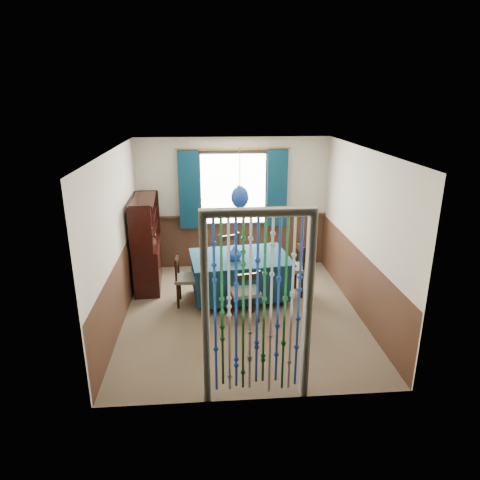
{
  "coord_description": "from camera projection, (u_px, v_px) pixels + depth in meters",
  "views": [
    {
      "loc": [
        -0.49,
        -5.91,
        3.21
      ],
      "look_at": [
        0.01,
        0.4,
        1.06
      ],
      "focal_mm": 32.0,
      "sensor_mm": 36.0,
      "label": 1
    }
  ],
  "objects": [
    {
      "name": "doorway",
      "position": [
        257.0,
        313.0,
        4.48
      ],
      "size": [
        1.16,
        0.12,
        2.18
      ],
      "primitive_type": null,
      "color": "silver",
      "rests_on": "ground"
    },
    {
      "name": "wall_right",
      "position": [
        362.0,
        234.0,
        6.39
      ],
      "size": [
        0.0,
        4.0,
        4.0
      ],
      "primitive_type": "plane",
      "rotation": [
        1.57,
        0.0,
        -1.57
      ],
      "color": "beige",
      "rests_on": "ground"
    },
    {
      "name": "window",
      "position": [
        233.0,
        189.0,
        8.0
      ],
      "size": [
        1.32,
        0.12,
        1.42
      ],
      "primitive_type": "cube",
      "color": "black",
      "rests_on": "wall_back"
    },
    {
      "name": "chair_left",
      "position": [
        186.0,
        278.0,
        6.82
      ],
      "size": [
        0.41,
        0.42,
        0.82
      ],
      "rotation": [
        0.0,
        0.0,
        -1.61
      ],
      "color": "black",
      "rests_on": "floor"
    },
    {
      "name": "dining_table",
      "position": [
        240.0,
        274.0,
        6.99
      ],
      "size": [
        1.67,
        1.25,
        0.75
      ],
      "rotation": [
        0.0,
        0.0,
        0.11
      ],
      "color": "#0A2738",
      "rests_on": "floor"
    },
    {
      "name": "wall_left",
      "position": [
        117.0,
        240.0,
        6.12
      ],
      "size": [
        0.0,
        4.0,
        4.0
      ],
      "primitive_type": "plane",
      "rotation": [
        1.57,
        0.0,
        1.57
      ],
      "color": "beige",
      "rests_on": "ground"
    },
    {
      "name": "chair_near",
      "position": [
        245.0,
        293.0,
        6.32
      ],
      "size": [
        0.47,
        0.46,
        0.83
      ],
      "rotation": [
        0.0,
        0.0,
        0.17
      ],
      "color": "black",
      "rests_on": "floor"
    },
    {
      "name": "chair_far",
      "position": [
        233.0,
        258.0,
        7.63
      ],
      "size": [
        0.54,
        0.53,
        0.87
      ],
      "rotation": [
        0.0,
        0.0,
        3.48
      ],
      "color": "black",
      "rests_on": "floor"
    },
    {
      "name": "chair_right",
      "position": [
        291.0,
        268.0,
        7.15
      ],
      "size": [
        0.46,
        0.48,
        0.89
      ],
      "rotation": [
        0.0,
        0.0,
        1.66
      ],
      "color": "black",
      "rests_on": "floor"
    },
    {
      "name": "pendant_lamp",
      "position": [
        240.0,
        197.0,
        6.57
      ],
      "size": [
        0.28,
        0.28,
        0.94
      ],
      "color": "olive",
      "rests_on": "ceiling"
    },
    {
      "name": "wainscot_right",
      "position": [
        356.0,
        280.0,
        6.63
      ],
      "size": [
        0.0,
        4.0,
        4.0
      ],
      "primitive_type": "plane",
      "rotation": [
        1.57,
        0.0,
        -1.57
      ],
      "color": "#402518",
      "rests_on": "ground"
    },
    {
      "name": "wainscot_front",
      "position": [
        257.0,
        360.0,
        4.62
      ],
      "size": [
        3.6,
        0.0,
        3.6
      ],
      "primitive_type": "plane",
      "rotation": [
        -1.57,
        0.0,
        0.0
      ],
      "color": "#402518",
      "rests_on": "ground"
    },
    {
      "name": "wainscot_left",
      "position": [
        122.0,
        287.0,
        6.36
      ],
      "size": [
        0.0,
        4.0,
        4.0
      ],
      "primitive_type": "plane",
      "rotation": [
        1.57,
        0.0,
        1.57
      ],
      "color": "#402518",
      "rests_on": "ground"
    },
    {
      "name": "wall_front",
      "position": [
        258.0,
        298.0,
        4.36
      ],
      "size": [
        3.6,
        0.0,
        3.6
      ],
      "primitive_type": "plane",
      "rotation": [
        -1.57,
        0.0,
        0.0
      ],
      "color": "beige",
      "rests_on": "ground"
    },
    {
      "name": "wainscot_back",
      "position": [
        233.0,
        241.0,
        8.37
      ],
      "size": [
        3.6,
        0.0,
        3.6
      ],
      "primitive_type": "plane",
      "rotation": [
        1.57,
        0.0,
        0.0
      ],
      "color": "#402518",
      "rests_on": "ground"
    },
    {
      "name": "bowl_shelf",
      "position": [
        146.0,
        229.0,
        7.06
      ],
      "size": [
        0.26,
        0.26,
        0.05
      ],
      "primitive_type": "imported",
      "rotation": [
        0.0,
        0.0,
        0.17
      ],
      "color": "beige",
      "rests_on": "sideboard"
    },
    {
      "name": "ceiling",
      "position": [
        242.0,
        150.0,
        5.85
      ],
      "size": [
        4.0,
        4.0,
        0.0
      ],
      "primitive_type": "plane",
      "rotation": [
        3.14,
        0.0,
        0.0
      ],
      "color": "silver",
      "rests_on": "ground"
    },
    {
      "name": "wall_back",
      "position": [
        233.0,
        204.0,
        8.14
      ],
      "size": [
        3.6,
        0.0,
        3.6
      ],
      "primitive_type": "plane",
      "rotation": [
        1.57,
        0.0,
        0.0
      ],
      "color": "beige",
      "rests_on": "ground"
    },
    {
      "name": "floor",
      "position": [
        242.0,
        313.0,
        6.65
      ],
      "size": [
        4.0,
        4.0,
        0.0
      ],
      "primitive_type": "plane",
      "color": "brown",
      "rests_on": "ground"
    },
    {
      "name": "vase_table",
      "position": [
        235.0,
        253.0,
        6.72
      ],
      "size": [
        0.27,
        0.27,
        0.22
      ],
      "primitive_type": "imported",
      "rotation": [
        0.0,
        0.0,
        -0.41
      ],
      "color": "navy",
      "rests_on": "dining_table"
    },
    {
      "name": "sideboard",
      "position": [
        147.0,
        255.0,
        7.49
      ],
      "size": [
        0.5,
        1.23,
        1.58
      ],
      "rotation": [
        0.0,
        0.0,
        0.06
      ],
      "color": "black",
      "rests_on": "floor"
    },
    {
      "name": "vase_sideboard",
      "position": [
        151.0,
        232.0,
        7.61
      ],
      "size": [
        0.24,
        0.24,
        0.21
      ],
      "primitive_type": "imported",
      "rotation": [
        0.0,
        0.0,
        0.26
      ],
      "color": "beige",
      "rests_on": "sideboard"
    }
  ]
}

